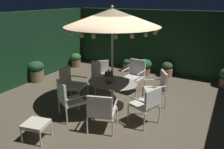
# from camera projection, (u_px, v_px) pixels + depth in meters

# --- Properties ---
(ground_plane) EXTENTS (7.92, 7.42, 0.02)m
(ground_plane) POSITION_uv_depth(u_px,v_px,m) (117.00, 106.00, 6.38)
(ground_plane) COLOR brown
(hedge_backdrop_rear) EXTENTS (7.92, 0.30, 2.48)m
(hedge_backdrop_rear) POSITION_uv_depth(u_px,v_px,m) (158.00, 42.00, 8.92)
(hedge_backdrop_rear) COLOR #1A3720
(hedge_backdrop_rear) RESTS_ON ground_plane
(hedge_backdrop_left) EXTENTS (0.30, 7.42, 2.48)m
(hedge_backdrop_left) POSITION_uv_depth(u_px,v_px,m) (20.00, 49.00, 7.69)
(hedge_backdrop_left) COLOR #14341D
(hedge_backdrop_left) RESTS_ON ground_plane
(patio_dining_table) EXTENTS (1.41, 1.09, 0.72)m
(patio_dining_table) POSITION_uv_depth(u_px,v_px,m) (112.00, 88.00, 6.19)
(patio_dining_table) COLOR silver
(patio_dining_table) RESTS_ON ground_plane
(patio_umbrella) EXTENTS (2.46, 2.46, 2.74)m
(patio_umbrella) POSITION_uv_depth(u_px,v_px,m) (112.00, 18.00, 5.56)
(patio_umbrella) COLOR beige
(patio_umbrella) RESTS_ON ground_plane
(centerpiece_planter) EXTENTS (0.24, 0.24, 0.37)m
(centerpiece_planter) POSITION_uv_depth(u_px,v_px,m) (109.00, 76.00, 5.97)
(centerpiece_planter) COLOR #AF624C
(centerpiece_planter) RESTS_ON patio_dining_table
(patio_chair_north) EXTENTS (0.66, 0.67, 1.03)m
(patio_chair_north) POSITION_uv_depth(u_px,v_px,m) (135.00, 74.00, 7.18)
(patio_chair_north) COLOR silver
(patio_chair_north) RESTS_ON ground_plane
(patio_chair_northeast) EXTENTS (0.88, 0.88, 0.93)m
(patio_chair_northeast) POSITION_uv_depth(u_px,v_px,m) (101.00, 73.00, 7.35)
(patio_chair_northeast) COLOR silver
(patio_chair_northeast) RESTS_ON ground_plane
(patio_chair_east) EXTENTS (0.71, 0.70, 0.98)m
(patio_chair_east) POSITION_uv_depth(u_px,v_px,m) (71.00, 82.00, 6.59)
(patio_chair_east) COLOR silver
(patio_chair_east) RESTS_ON ground_plane
(patio_chair_southeast) EXTENTS (0.77, 0.77, 1.00)m
(patio_chair_southeast) POSITION_uv_depth(u_px,v_px,m) (68.00, 98.00, 5.53)
(patio_chair_southeast) COLOR silver
(patio_chair_southeast) RESTS_ON ground_plane
(patio_chair_south) EXTENTS (0.76, 0.76, 0.94)m
(patio_chair_south) POSITION_uv_depth(u_px,v_px,m) (101.00, 110.00, 4.99)
(patio_chair_south) COLOR silver
(patio_chair_south) RESTS_ON ground_plane
(patio_chair_southwest) EXTENTS (0.73, 0.73, 0.96)m
(patio_chair_southwest) POSITION_uv_depth(u_px,v_px,m) (147.00, 103.00, 5.25)
(patio_chair_southwest) COLOR silver
(patio_chair_southwest) RESTS_ON ground_plane
(patio_chair_west) EXTENTS (0.77, 0.77, 0.98)m
(patio_chair_west) POSITION_uv_depth(u_px,v_px,m) (158.00, 86.00, 6.26)
(patio_chair_west) COLOR silver
(patio_chair_west) RESTS_ON ground_plane
(ottoman_footrest) EXTENTS (0.58, 0.55, 0.41)m
(ottoman_footrest) POSITION_uv_depth(u_px,v_px,m) (36.00, 125.00, 4.74)
(ottoman_footrest) COLOR silver
(ottoman_footrest) RESTS_ON ground_plane
(potted_plant_back_left) EXTENTS (0.55, 0.55, 0.76)m
(potted_plant_back_left) POSITION_uv_depth(u_px,v_px,m) (37.00, 71.00, 8.09)
(potted_plant_back_left) COLOR #816F4E
(potted_plant_back_left) RESTS_ON ground_plane
(potted_plant_front_corner) EXTENTS (0.45, 0.45, 0.60)m
(potted_plant_front_corner) POSITION_uv_depth(u_px,v_px,m) (76.00, 60.00, 9.85)
(potted_plant_front_corner) COLOR #846344
(potted_plant_front_corner) RESTS_ON ground_plane
(potted_plant_right_near) EXTENTS (0.44, 0.44, 0.57)m
(potted_plant_right_near) POSITION_uv_depth(u_px,v_px,m) (167.00, 69.00, 8.66)
(potted_plant_right_near) COLOR #A36B4B
(potted_plant_right_near) RESTS_ON ground_plane
(potted_plant_left_near) EXTENTS (0.33, 0.33, 0.51)m
(potted_plant_left_near) POSITION_uv_depth(u_px,v_px,m) (127.00, 65.00, 9.27)
(potted_plant_left_near) COLOR #80634B
(potted_plant_left_near) RESTS_ON ground_plane
(potted_plant_back_center) EXTENTS (0.56, 0.56, 0.64)m
(potted_plant_back_center) POSITION_uv_depth(u_px,v_px,m) (144.00, 66.00, 8.78)
(potted_plant_back_center) COLOR #9E5E4B
(potted_plant_back_center) RESTS_ON ground_plane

